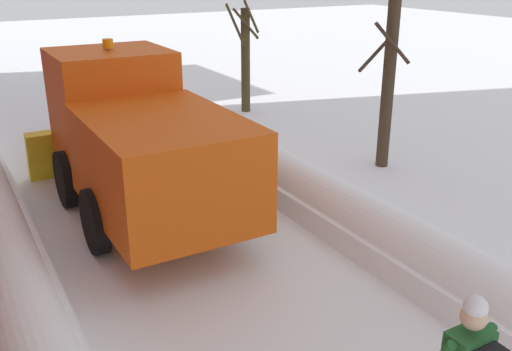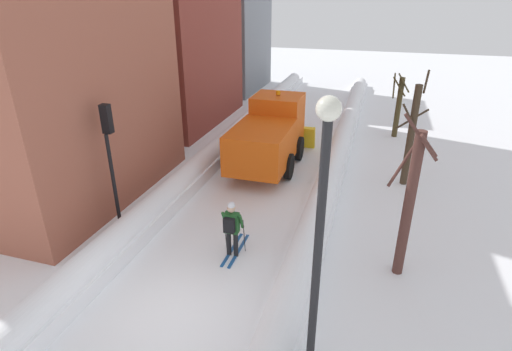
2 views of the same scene
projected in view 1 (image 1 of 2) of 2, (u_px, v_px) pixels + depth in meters
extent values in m
plane|color=white|center=(144.00, 204.00, 11.17)|extent=(80.00, 80.00, 0.00)
cube|color=white|center=(262.00, 171.00, 12.35)|extent=(1.10, 36.00, 0.42)
cylinder|color=white|center=(262.00, 162.00, 12.27)|extent=(0.90, 34.20, 0.90)
cube|color=#DB510F|center=(163.00, 164.00, 9.23)|extent=(2.30, 3.40, 1.60)
cube|color=#DB510F|center=(114.00, 108.00, 11.29)|extent=(2.20, 2.00, 2.30)
cube|color=black|center=(99.00, 75.00, 11.89)|extent=(1.85, 0.06, 1.01)
cube|color=yellow|center=(102.00, 147.00, 12.82)|extent=(3.20, 0.46, 1.13)
cylinder|color=orange|center=(108.00, 44.00, 10.84)|extent=(0.20, 0.20, 0.18)
cylinder|color=black|center=(66.00, 179.00, 10.95)|extent=(0.25, 1.10, 1.10)
cylinder|color=black|center=(176.00, 159.00, 12.01)|extent=(0.25, 1.10, 1.10)
cylinder|color=black|center=(95.00, 221.00, 9.16)|extent=(0.25, 1.10, 1.10)
cylinder|color=black|center=(222.00, 194.00, 10.22)|extent=(0.25, 1.10, 1.10)
sphere|color=tan|center=(474.00, 317.00, 4.92)|extent=(0.24, 0.24, 0.24)
sphere|color=silver|center=(476.00, 307.00, 4.89)|extent=(0.22, 0.22, 0.22)
cylinder|color=#1E5123|center=(478.00, 343.00, 5.28)|extent=(0.09, 0.33, 0.56)
cylinder|color=#3C2E21|center=(389.00, 80.00, 12.56)|extent=(0.28, 0.28, 4.07)
cylinder|color=#3C2E21|center=(379.00, 50.00, 12.65)|extent=(1.14, 0.12, 0.92)
cylinder|color=#3C2E21|center=(392.00, 43.00, 12.01)|extent=(0.64, 0.60, 0.91)
cylinder|color=#43381F|center=(246.00, 61.00, 17.51)|extent=(0.28, 0.28, 3.18)
cylinder|color=#43381F|center=(251.00, 17.00, 16.89)|extent=(0.69, 0.34, 1.03)
cylinder|color=#43381F|center=(246.00, 24.00, 16.85)|extent=(0.74, 0.42, 0.94)
cylinder|color=#43381F|center=(235.00, 24.00, 16.93)|extent=(0.10, 1.10, 1.13)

